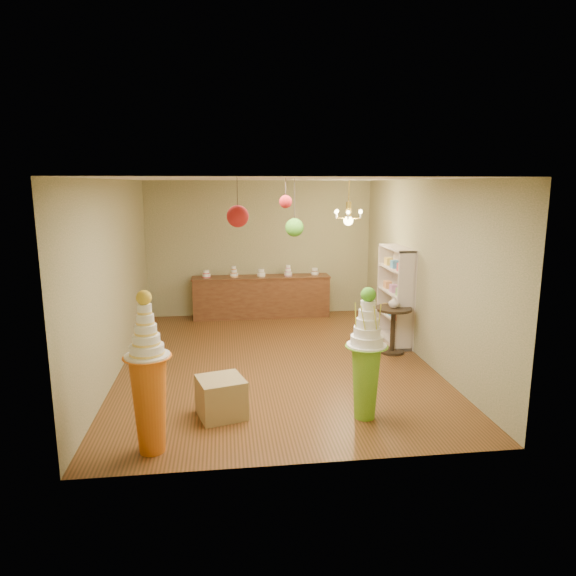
{
  "coord_description": "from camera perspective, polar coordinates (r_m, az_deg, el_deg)",
  "views": [
    {
      "loc": [
        -0.81,
        -8.17,
        2.93
      ],
      "look_at": [
        0.22,
        0.0,
        1.25
      ],
      "focal_mm": 32.0,
      "sensor_mm": 36.0,
      "label": 1
    }
  ],
  "objects": [
    {
      "name": "pom_green_mid",
      "position": [
        7.1,
        0.72,
        6.74
      ],
      "size": [
        0.25,
        0.25,
        0.79
      ],
      "color": "#433630",
      "rests_on": "ceiling"
    },
    {
      "name": "burlap_riser",
      "position": [
        6.75,
        -7.44,
        -11.95
      ],
      "size": [
        0.69,
        0.69,
        0.51
      ],
      "primitive_type": "cube",
      "rotation": [
        0.0,
        0.0,
        0.27
      ],
      "color": "#9B8554",
      "rests_on": "floor"
    },
    {
      "name": "pedestal_orange",
      "position": [
        5.9,
        -15.16,
        -10.98
      ],
      "size": [
        0.52,
        0.52,
        1.84
      ],
      "rotation": [
        0.0,
        0.0,
        0.06
      ],
      "color": "orange",
      "rests_on": "floor"
    },
    {
      "name": "round_table",
      "position": [
        9.17,
        11.59,
        -3.91
      ],
      "size": [
        0.83,
        0.83,
        0.82
      ],
      "rotation": [
        0.0,
        0.0,
        -0.38
      ],
      "color": "black",
      "rests_on": "floor"
    },
    {
      "name": "pom_red_left",
      "position": [
        5.53,
        -5.61,
        7.94
      ],
      "size": [
        0.24,
        0.24,
        0.53
      ],
      "color": "#433630",
      "rests_on": "ceiling"
    },
    {
      "name": "vase",
      "position": [
        9.08,
        11.69,
        -1.55
      ],
      "size": [
        0.21,
        0.21,
        0.19
      ],
      "primitive_type": "imported",
      "rotation": [
        0.0,
        0.0,
        -0.11
      ],
      "color": "beige",
      "rests_on": "round_table"
    },
    {
      "name": "chandelier",
      "position": [
        9.75,
        6.72,
        7.74
      ],
      "size": [
        0.73,
        0.73,
        0.85
      ],
      "rotation": [
        0.0,
        0.0,
        0.26
      ],
      "color": "gold",
      "rests_on": "ceiling"
    },
    {
      "name": "floor",
      "position": [
        8.72,
        -1.47,
        -8.12
      ],
      "size": [
        6.5,
        6.5,
        0.0
      ],
      "primitive_type": "plane",
      "color": "brown",
      "rests_on": "ground"
    },
    {
      "name": "wall_front",
      "position": [
        5.19,
        2.06,
        -4.51
      ],
      "size": [
        5.0,
        0.04,
        3.0
      ],
      "primitive_type": "cube",
      "color": "#959269",
      "rests_on": "ground"
    },
    {
      "name": "wall_back",
      "position": [
        11.54,
        -3.13,
        4.38
      ],
      "size": [
        5.0,
        0.04,
        3.0
      ],
      "primitive_type": "cube",
      "color": "#959269",
      "rests_on": "ground"
    },
    {
      "name": "ceiling",
      "position": [
        8.21,
        -1.58,
        11.99
      ],
      "size": [
        6.5,
        6.5,
        0.0
      ],
      "primitive_type": "plane",
      "rotation": [
        3.14,
        0.0,
        0.0
      ],
      "color": "silver",
      "rests_on": "ground"
    },
    {
      "name": "pedestal_green",
      "position": [
        6.56,
        8.67,
        -8.45
      ],
      "size": [
        0.6,
        0.6,
        1.7
      ],
      "rotation": [
        0.0,
        0.0,
        -0.23
      ],
      "color": "#6CAD26",
      "rests_on": "floor"
    },
    {
      "name": "wall_right",
      "position": [
        8.93,
        14.66,
        1.92
      ],
      "size": [
        0.04,
        6.5,
        3.0
      ],
      "primitive_type": "cube",
      "color": "#959269",
      "rests_on": "ground"
    },
    {
      "name": "pom_red_right",
      "position": [
        6.2,
        -0.27,
        9.57
      ],
      "size": [
        0.15,
        0.15,
        0.36
      ],
      "color": "#433630",
      "rests_on": "ceiling"
    },
    {
      "name": "wall_left",
      "position": [
        8.47,
        -18.61,
        1.18
      ],
      "size": [
        0.04,
        6.5,
        3.0
      ],
      "primitive_type": "cube",
      "color": "#959269",
      "rests_on": "ground"
    },
    {
      "name": "sideboard",
      "position": [
        11.44,
        -2.97,
        -0.88
      ],
      "size": [
        3.04,
        0.54,
        1.16
      ],
      "color": "#59321C",
      "rests_on": "floor"
    },
    {
      "name": "shelving_unit",
      "position": [
        9.72,
        11.86,
        -0.77
      ],
      "size": [
        0.33,
        1.2,
        1.8
      ],
      "color": "beige",
      "rests_on": "floor"
    }
  ]
}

